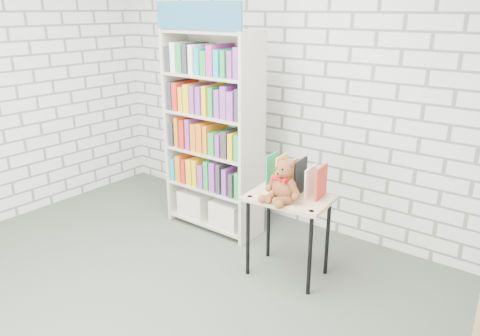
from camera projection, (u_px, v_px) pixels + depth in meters
The scene contains 6 objects.
ground at pixel (139, 298), 3.67m from camera, with size 4.50×4.50×0.00m, color #464E42.
room_shell at pixel (120, 68), 3.09m from camera, with size 4.52×4.02×2.81m.
bookshelf at pixel (213, 132), 4.57m from camera, with size 0.99×0.38×2.22m.
display_table at pixel (289, 208), 3.81m from camera, with size 0.71×0.52×0.71m.
table_books at pixel (296, 177), 3.82m from camera, with size 0.48×0.25×0.28m.
teddy_bear at pixel (283, 184), 3.66m from camera, with size 0.32×0.30×0.34m.
Camera 1 is at (2.55, -1.99, 2.17)m, focal length 35.00 mm.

